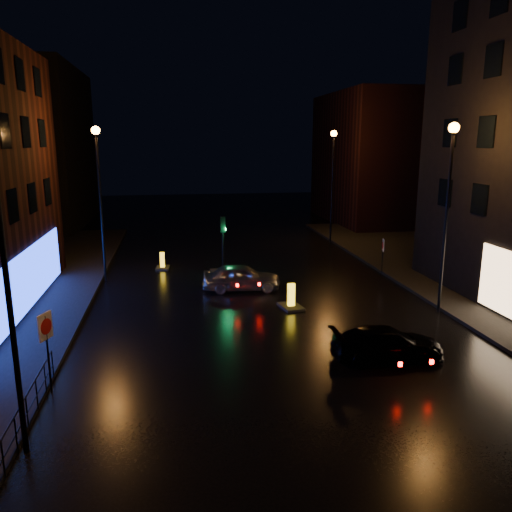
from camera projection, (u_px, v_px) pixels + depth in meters
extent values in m
plane|color=black|center=(307.00, 389.00, 15.69)|extent=(120.00, 120.00, 0.00)
cube|color=black|center=(36.00, 148.00, 45.19)|extent=(8.00, 16.00, 14.00)
cube|color=black|center=(373.00, 158.00, 47.50)|extent=(8.00, 14.00, 12.00)
cylinder|color=black|center=(9.00, 299.00, 11.62)|extent=(0.14, 0.14, 8.00)
cylinder|color=black|center=(101.00, 209.00, 27.00)|extent=(0.14, 0.14, 8.00)
cylinder|color=black|center=(96.00, 133.00, 26.10)|extent=(0.20, 0.20, 0.25)
sphere|color=orange|center=(96.00, 130.00, 26.06)|extent=(0.44, 0.44, 0.44)
cylinder|color=black|center=(446.00, 226.00, 21.81)|extent=(0.14, 0.14, 8.00)
cylinder|color=black|center=(454.00, 131.00, 20.91)|extent=(0.20, 0.20, 0.25)
sphere|color=orange|center=(454.00, 128.00, 20.87)|extent=(0.44, 0.44, 0.44)
cylinder|color=black|center=(332.00, 191.00, 37.19)|extent=(0.14, 0.14, 8.00)
cylinder|color=black|center=(334.00, 136.00, 36.29)|extent=(0.20, 0.20, 0.25)
sphere|color=orange|center=(334.00, 133.00, 36.25)|extent=(0.44, 0.44, 0.44)
cube|color=black|center=(224.00, 274.00, 28.94)|extent=(1.40, 2.40, 0.12)
cylinder|color=black|center=(223.00, 252.00, 28.64)|extent=(0.12, 0.12, 2.80)
cube|color=black|center=(223.00, 224.00, 28.28)|extent=(0.28, 0.22, 0.90)
cylinder|color=#0CFF59|center=(225.00, 229.00, 28.36)|extent=(0.05, 0.18, 0.18)
cylinder|color=black|center=(25.00, 397.00, 13.23)|extent=(0.05, 6.00, 0.05)
cylinder|color=black|center=(27.00, 413.00, 13.33)|extent=(0.04, 6.00, 0.04)
cylinder|color=black|center=(27.00, 413.00, 13.33)|extent=(0.04, 0.04, 1.00)
cylinder|color=black|center=(53.00, 365.00, 16.22)|extent=(0.04, 0.04, 1.00)
imported|color=#B0B3B8|center=(241.00, 277.00, 25.97)|extent=(4.16, 1.99, 1.37)
imported|color=black|center=(387.00, 344.00, 17.70)|extent=(4.07, 1.80, 1.16)
cube|color=black|center=(291.00, 307.00, 23.29)|extent=(1.12, 1.48, 0.11)
cube|color=yellow|center=(291.00, 295.00, 23.16)|extent=(0.34, 0.25, 1.12)
cube|color=black|center=(291.00, 295.00, 23.16)|extent=(0.33, 0.08, 0.67)
cube|color=black|center=(163.00, 268.00, 30.47)|extent=(0.87, 1.22, 0.10)
cube|color=gold|center=(162.00, 260.00, 30.37)|extent=(0.28, 0.20, 0.97)
cube|color=black|center=(162.00, 260.00, 30.37)|extent=(0.29, 0.04, 0.58)
cylinder|color=black|center=(48.00, 354.00, 15.30)|extent=(0.07, 0.07, 2.46)
cube|color=silver|center=(45.00, 326.00, 15.10)|extent=(0.29, 0.59, 0.84)
cylinder|color=#B20C0C|center=(46.00, 326.00, 15.09)|extent=(0.21, 0.46, 0.49)
cylinder|color=black|center=(383.00, 258.00, 28.81)|extent=(0.06, 0.06, 2.05)
cube|color=silver|center=(383.00, 245.00, 28.64)|extent=(0.18, 0.51, 0.70)
cylinder|color=#B20C0C|center=(383.00, 245.00, 28.64)|extent=(0.13, 0.40, 0.41)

